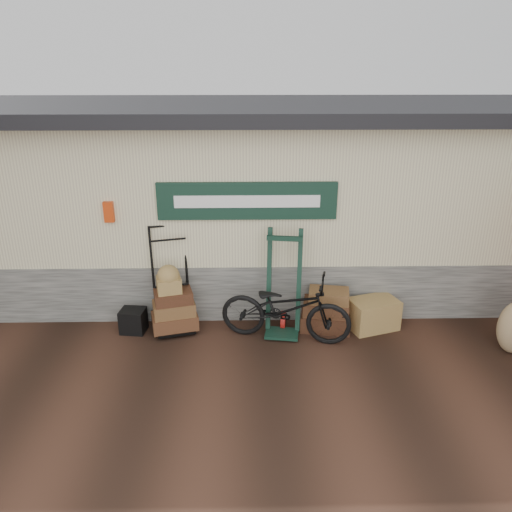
{
  "coord_description": "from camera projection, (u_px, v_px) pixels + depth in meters",
  "views": [
    {
      "loc": [
        -0.32,
        -6.02,
        3.81
      ],
      "look_at": [
        -0.17,
        0.9,
        1.12
      ],
      "focal_mm": 35.0,
      "sensor_mm": 36.0,
      "label": 1
    }
  ],
  "objects": [
    {
      "name": "porter_trolley",
      "position": [
        171.0,
        278.0,
        7.44
      ],
      "size": [
        0.93,
        0.79,
        1.62
      ],
      "primitive_type": null,
      "rotation": [
        0.0,
        0.0,
        0.26
      ],
      "color": "black",
      "rests_on": "ground"
    },
    {
      "name": "suitcase_stack",
      "position": [
        326.0,
        309.0,
        7.55
      ],
      "size": [
        0.81,
        0.58,
        0.65
      ],
      "primitive_type": null,
      "rotation": [
        0.0,
        0.0,
        -0.17
      ],
      "color": "#392412",
      "rests_on": "ground"
    },
    {
      "name": "station_building",
      "position": [
        263.0,
        194.0,
        8.96
      ],
      "size": [
        14.4,
        4.1,
        3.2
      ],
      "color": "#4C4C47",
      "rests_on": "ground"
    },
    {
      "name": "green_barrow",
      "position": [
        284.0,
        283.0,
        7.29
      ],
      "size": [
        0.64,
        0.57,
        1.59
      ],
      "primitive_type": null,
      "rotation": [
        0.0,
        0.0,
        -0.15
      ],
      "color": "black",
      "rests_on": "ground"
    },
    {
      "name": "wicker_hamper",
      "position": [
        373.0,
        314.0,
        7.6
      ],
      "size": [
        0.82,
        0.67,
        0.47
      ],
      "primitive_type": "cube",
      "rotation": [
        0.0,
        0.0,
        0.32
      ],
      "color": "brown",
      "rests_on": "ground"
    },
    {
      "name": "ground",
      "position": [
        270.0,
        354.0,
        7.0
      ],
      "size": [
        80.0,
        80.0,
        0.0
      ],
      "primitive_type": "plane",
      "color": "black",
      "rests_on": "ground"
    },
    {
      "name": "black_trunk",
      "position": [
        133.0,
        321.0,
        7.52
      ],
      "size": [
        0.4,
        0.35,
        0.36
      ],
      "primitive_type": "cube",
      "rotation": [
        0.0,
        0.0,
        -0.13
      ],
      "color": "black",
      "rests_on": "ground"
    },
    {
      "name": "bicycle",
      "position": [
        286.0,
        305.0,
        7.18
      ],
      "size": [
        1.09,
        2.01,
        1.11
      ],
      "primitive_type": "imported",
      "rotation": [
        0.0,
        0.0,
        1.34
      ],
      "color": "black",
      "rests_on": "ground"
    }
  ]
}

